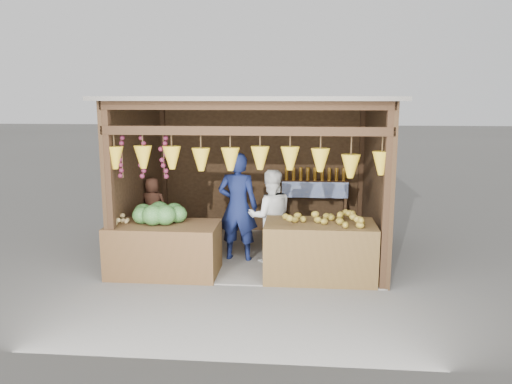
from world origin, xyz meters
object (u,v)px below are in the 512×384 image
(counter_right, at_px, (319,251))
(vendor_seated, at_px, (153,205))
(counter_left, at_px, (164,249))
(man_standing, at_px, (238,207))
(woman_standing, at_px, (270,216))

(counter_right, relative_size, vendor_seated, 1.62)
(counter_left, relative_size, man_standing, 0.91)
(man_standing, bearing_deg, counter_right, 157.18)
(woman_standing, bearing_deg, vendor_seated, -27.04)
(counter_right, height_order, man_standing, man_standing)
(man_standing, relative_size, woman_standing, 1.18)
(vendor_seated, bearing_deg, counter_left, 111.15)
(woman_standing, relative_size, vendor_seated, 1.53)
(counter_left, bearing_deg, man_standing, 36.41)
(counter_right, bearing_deg, counter_left, -179.28)
(counter_right, relative_size, man_standing, 0.90)
(counter_right, bearing_deg, vendor_seated, 156.11)
(counter_left, height_order, vendor_seated, vendor_seated)
(woman_standing, bearing_deg, man_standing, -15.67)
(counter_left, bearing_deg, counter_right, 0.72)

